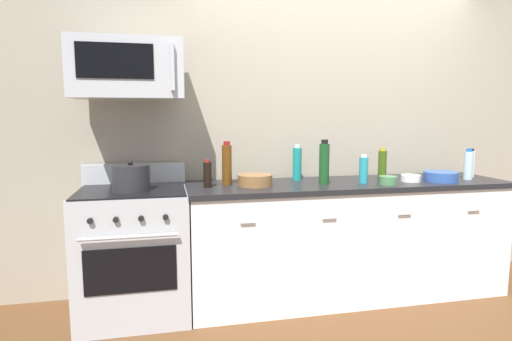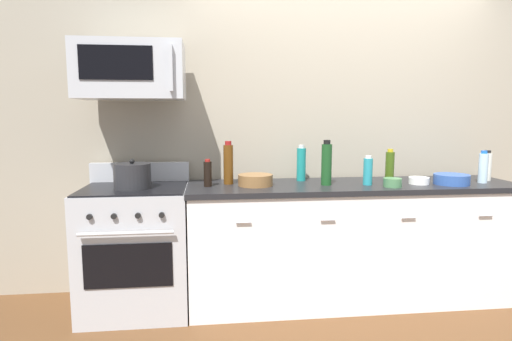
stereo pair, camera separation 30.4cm
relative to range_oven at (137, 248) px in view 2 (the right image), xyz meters
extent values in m
plane|color=brown|center=(1.64, 0.00, -0.47)|extent=(6.75, 6.75, 0.00)
cube|color=#9E937F|center=(1.64, 0.41, 0.88)|extent=(5.62, 0.10, 2.70)
cube|color=white|center=(1.64, 0.00, -0.03)|extent=(2.50, 0.62, 0.88)
cube|color=black|center=(1.64, 0.00, 0.43)|extent=(2.53, 0.65, 0.04)
cube|color=black|center=(1.64, -0.28, -0.42)|extent=(2.50, 0.02, 0.10)
cylinder|color=silver|center=(0.77, -0.33, 0.25)|extent=(0.10, 0.02, 0.02)
cylinder|color=silver|center=(1.35, -0.33, 0.25)|extent=(0.10, 0.02, 0.02)
cylinder|color=silver|center=(1.93, -0.33, 0.25)|extent=(0.10, 0.02, 0.02)
cylinder|color=silver|center=(2.52, -0.33, 0.25)|extent=(0.10, 0.02, 0.02)
cube|color=#B7BABF|center=(0.00, 0.00, -0.01)|extent=(0.76, 0.64, 0.91)
cube|color=black|center=(0.00, -0.33, -0.02)|extent=(0.58, 0.01, 0.30)
cylinder|color=#B7BABF|center=(0.00, -0.36, 0.21)|extent=(0.61, 0.02, 0.02)
cube|color=#B7BABF|center=(0.00, 0.29, 0.52)|extent=(0.76, 0.06, 0.16)
cube|color=black|center=(0.00, 0.00, 0.45)|extent=(0.73, 0.61, 0.01)
cylinder|color=black|center=(-0.23, -0.34, 0.32)|extent=(0.04, 0.02, 0.04)
cylinder|color=black|center=(-0.08, -0.34, 0.32)|extent=(0.04, 0.02, 0.04)
cylinder|color=black|center=(0.08, -0.34, 0.32)|extent=(0.04, 0.02, 0.04)
cylinder|color=black|center=(0.23, -0.34, 0.32)|extent=(0.04, 0.02, 0.04)
cube|color=#B7BABF|center=(0.00, 0.05, 1.28)|extent=(0.74, 0.40, 0.40)
cube|color=black|center=(-0.06, -0.16, 1.31)|extent=(0.48, 0.01, 0.22)
cube|color=#B7BABF|center=(0.30, -0.17, 1.28)|extent=(0.02, 0.04, 0.30)
cylinder|color=teal|center=(1.72, -0.08, 0.55)|extent=(0.07, 0.07, 0.20)
cylinder|color=white|center=(1.72, -0.08, 0.66)|extent=(0.04, 0.04, 0.02)
cylinder|color=silver|center=(2.64, -0.08, 0.56)|extent=(0.07, 0.07, 0.23)
cylinder|color=blue|center=(2.64, -0.08, 0.69)|extent=(0.04, 0.04, 0.02)
cylinder|color=silver|center=(2.75, 0.03, 0.56)|extent=(0.07, 0.07, 0.22)
cylinder|color=black|center=(2.75, 0.03, 0.68)|extent=(0.05, 0.05, 0.02)
cylinder|color=#197F7A|center=(1.27, 0.18, 0.58)|extent=(0.07, 0.07, 0.26)
cylinder|color=beige|center=(1.27, 0.18, 0.72)|extent=(0.05, 0.05, 0.03)
cylinder|color=#385114|center=(1.94, 0.04, 0.57)|extent=(0.07, 0.07, 0.23)
cylinder|color=#B29919|center=(1.94, 0.04, 0.70)|extent=(0.04, 0.04, 0.02)
cylinder|color=#19471E|center=(1.41, -0.05, 0.60)|extent=(0.08, 0.08, 0.31)
cylinder|color=black|center=(1.41, -0.05, 0.77)|extent=(0.05, 0.05, 0.03)
cylinder|color=#59330F|center=(0.69, 0.08, 0.60)|extent=(0.07, 0.07, 0.30)
cylinder|color=maroon|center=(0.69, 0.08, 0.76)|extent=(0.05, 0.05, 0.03)
cylinder|color=black|center=(0.53, -0.02, 0.54)|extent=(0.06, 0.06, 0.18)
cylinder|color=maroon|center=(0.53, -0.02, 0.64)|extent=(0.04, 0.04, 0.02)
cylinder|color=brown|center=(0.88, -0.02, 0.49)|extent=(0.26, 0.26, 0.08)
torus|color=brown|center=(0.88, -0.02, 0.53)|extent=(0.26, 0.26, 0.01)
cylinder|color=brown|center=(0.88, -0.02, 0.46)|extent=(0.14, 0.14, 0.01)
cylinder|color=white|center=(2.12, -0.08, 0.48)|extent=(0.15, 0.15, 0.05)
torus|color=white|center=(2.12, -0.08, 0.50)|extent=(0.15, 0.15, 0.01)
cylinder|color=white|center=(2.12, -0.08, 0.45)|extent=(0.08, 0.08, 0.01)
cylinder|color=#2D519E|center=(2.36, -0.12, 0.49)|extent=(0.26, 0.26, 0.08)
torus|color=#2D519E|center=(2.36, -0.12, 0.52)|extent=(0.26, 0.26, 0.01)
cylinder|color=#2D519E|center=(2.36, -0.12, 0.46)|extent=(0.14, 0.14, 0.01)
cylinder|color=#477A4C|center=(1.87, -0.19, 0.48)|extent=(0.13, 0.13, 0.06)
torus|color=#477A4C|center=(1.87, -0.19, 0.51)|extent=(0.13, 0.13, 0.01)
cylinder|color=#477A4C|center=(1.87, -0.19, 0.46)|extent=(0.07, 0.07, 0.01)
cylinder|color=#262628|center=(0.00, -0.05, 0.54)|extent=(0.26, 0.26, 0.18)
sphere|color=black|center=(0.00, -0.05, 0.65)|extent=(0.04, 0.04, 0.04)
camera|label=1|loc=(0.24, -3.00, 0.96)|focal=29.25mm
camera|label=2|loc=(0.54, -3.05, 0.96)|focal=29.25mm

